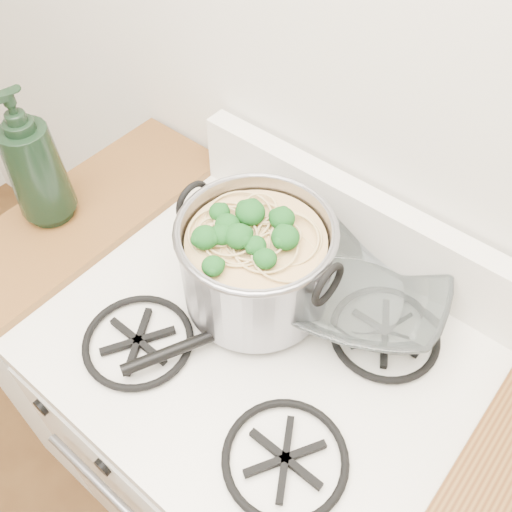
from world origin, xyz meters
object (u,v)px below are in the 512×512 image
at_px(bottle, 31,158).
at_px(stock_pot, 256,262).
at_px(glass_bowl, 359,292).
at_px(gas_range, 259,441).
at_px(spatula, 256,318).

bearing_deg(bottle, stock_pot, 31.54).
xyz_separation_m(glass_bowl, bottle, (-0.64, -0.23, 0.13)).
distance_m(gas_range, spatula, 0.50).
distance_m(gas_range, glass_bowl, 0.54).
distance_m(stock_pot, glass_bowl, 0.21).
xyz_separation_m(gas_range, stock_pot, (-0.07, 0.07, 0.58)).
bearing_deg(stock_pot, gas_range, -45.61).
xyz_separation_m(gas_range, bottle, (-0.55, -0.04, 0.64)).
bearing_deg(gas_range, stock_pot, 134.39).
relative_size(gas_range, bottle, 2.99).
xyz_separation_m(stock_pot, spatula, (0.04, -0.05, -0.08)).
distance_m(stock_pot, spatula, 0.11).
xyz_separation_m(stock_pot, glass_bowl, (0.16, 0.12, -0.08)).
bearing_deg(stock_pot, bottle, -166.58).
bearing_deg(stock_pot, spatula, -50.70).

